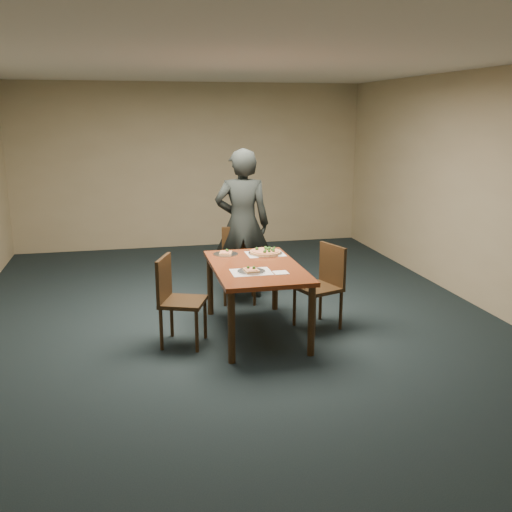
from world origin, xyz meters
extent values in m
plane|color=black|center=(0.00, 0.00, 0.00)|extent=(8.00, 8.00, 0.00)
plane|color=tan|center=(0.00, 4.00, 1.40)|extent=(6.00, 0.00, 6.00)
plane|color=tan|center=(0.00, -4.00, 1.40)|extent=(6.00, 0.00, 6.00)
plane|color=tan|center=(3.00, 0.00, 1.40)|extent=(0.00, 8.00, 8.00)
plane|color=white|center=(0.00, 0.00, 2.80)|extent=(8.00, 8.00, 0.00)
cube|color=#622713|center=(0.17, -0.30, 0.73)|extent=(0.90, 1.50, 0.04)
cylinder|color=black|center=(-0.22, -0.99, 0.35)|extent=(0.07, 0.07, 0.70)
cylinder|color=black|center=(-0.22, 0.39, 0.35)|extent=(0.07, 0.07, 0.70)
cylinder|color=black|center=(0.56, -0.99, 0.35)|extent=(0.07, 0.07, 0.70)
cylinder|color=black|center=(0.56, 0.39, 0.35)|extent=(0.07, 0.07, 0.70)
cube|color=black|center=(0.20, 0.78, 0.45)|extent=(0.48, 0.48, 0.04)
cylinder|color=black|center=(-0.01, 0.63, 0.21)|extent=(0.04, 0.04, 0.43)
cylinder|color=black|center=(0.05, 0.99, 0.21)|extent=(0.04, 0.04, 0.43)
cylinder|color=black|center=(0.35, 0.58, 0.21)|extent=(0.04, 0.04, 0.43)
cylinder|color=black|center=(0.41, 0.93, 0.21)|extent=(0.04, 0.04, 0.43)
cube|color=black|center=(0.23, 0.97, 0.69)|extent=(0.42, 0.10, 0.44)
cube|color=black|center=(-0.61, -0.44, 0.45)|extent=(0.54, 0.54, 0.04)
cylinder|color=black|center=(-0.51, -0.67, 0.21)|extent=(0.04, 0.04, 0.43)
cylinder|color=black|center=(-0.85, -0.54, 0.21)|extent=(0.04, 0.04, 0.43)
cylinder|color=black|center=(-0.38, -0.34, 0.21)|extent=(0.04, 0.04, 0.43)
cylinder|color=black|center=(-0.72, -0.21, 0.21)|extent=(0.04, 0.04, 0.43)
cube|color=black|center=(-0.79, -0.37, 0.69)|extent=(0.18, 0.40, 0.44)
cube|color=black|center=(0.86, -0.29, 0.45)|extent=(0.53, 0.53, 0.04)
cylinder|color=black|center=(0.63, -0.18, 0.21)|extent=(0.04, 0.04, 0.43)
cylinder|color=black|center=(0.97, -0.06, 0.21)|extent=(0.04, 0.04, 0.43)
cylinder|color=black|center=(0.75, -0.52, 0.21)|extent=(0.04, 0.04, 0.43)
cylinder|color=black|center=(1.09, -0.41, 0.21)|extent=(0.04, 0.04, 0.43)
cube|color=black|center=(1.04, -0.23, 0.69)|extent=(0.17, 0.41, 0.44)
imported|color=black|center=(0.29, 1.00, 0.94)|extent=(0.76, 0.57, 1.88)
cube|color=white|center=(0.38, 0.16, 0.75)|extent=(0.42, 0.32, 0.00)
cube|color=white|center=(0.07, -0.54, 0.75)|extent=(0.40, 0.30, 0.00)
cylinder|color=silver|center=(0.38, 0.16, 0.76)|extent=(0.38, 0.38, 0.01)
cylinder|color=tan|center=(0.38, 0.16, 0.77)|extent=(0.34, 0.34, 0.02)
cylinder|color=#FFCC85|center=(0.38, 0.16, 0.79)|extent=(0.31, 0.31, 0.01)
sphere|color=#1E4515|center=(0.42, 0.17, 0.80)|extent=(0.04, 0.04, 0.04)
sphere|color=#1E4515|center=(0.41, 0.22, 0.80)|extent=(0.03, 0.03, 0.03)
sphere|color=#1E4515|center=(0.42, 0.20, 0.80)|extent=(0.03, 0.03, 0.03)
sphere|color=#1E4515|center=(0.46, 0.12, 0.80)|extent=(0.04, 0.04, 0.04)
sphere|color=#1E4515|center=(0.50, 0.21, 0.80)|extent=(0.03, 0.03, 0.03)
sphere|color=#1E4515|center=(0.30, 0.22, 0.80)|extent=(0.03, 0.03, 0.03)
sphere|color=#1E4515|center=(0.37, 0.11, 0.80)|extent=(0.03, 0.03, 0.03)
sphere|color=#1E4515|center=(0.41, 0.08, 0.80)|extent=(0.03, 0.03, 0.03)
sphere|color=#1E4515|center=(0.44, 0.20, 0.80)|extent=(0.03, 0.03, 0.03)
sphere|color=#1E4515|center=(0.35, 0.05, 0.80)|extent=(0.04, 0.04, 0.04)
sphere|color=#1E4515|center=(0.44, 0.18, 0.80)|extent=(0.04, 0.04, 0.04)
sphere|color=#1E4515|center=(0.29, 0.20, 0.80)|extent=(0.04, 0.04, 0.04)
sphere|color=#1E4515|center=(0.45, 0.07, 0.80)|extent=(0.03, 0.03, 0.03)
sphere|color=#1E4515|center=(0.40, 0.23, 0.80)|extent=(0.04, 0.04, 0.04)
sphere|color=#1E4515|center=(0.40, 0.07, 0.80)|extent=(0.03, 0.03, 0.03)
cylinder|color=silver|center=(0.07, -0.54, 0.76)|extent=(0.28, 0.28, 0.01)
cube|color=tan|center=(0.07, -0.54, 0.77)|extent=(0.14, 0.18, 0.02)
cube|color=#FFCC85|center=(0.07, -0.54, 0.78)|extent=(0.11, 0.15, 0.01)
sphere|color=#1E4515|center=(0.09, -0.55, 0.79)|extent=(0.03, 0.03, 0.03)
sphere|color=#1E4515|center=(0.04, -0.52, 0.79)|extent=(0.03, 0.03, 0.03)
cylinder|color=silver|center=(-0.06, 0.23, 0.76)|extent=(0.28, 0.28, 0.01)
cube|color=tan|center=(-0.06, 0.23, 0.77)|extent=(0.17, 0.20, 0.02)
cube|color=#FFCC85|center=(-0.06, 0.23, 0.78)|extent=(0.14, 0.16, 0.01)
sphere|color=#1E4515|center=(-0.03, 0.24, 0.79)|extent=(0.03, 0.03, 0.03)
sphere|color=#1E4515|center=(-0.04, 0.26, 0.79)|extent=(0.03, 0.03, 0.03)
cube|color=white|center=(0.35, -0.64, 0.75)|extent=(0.14, 0.14, 0.01)
camera|label=1|loc=(-1.10, -5.90, 2.29)|focal=40.00mm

